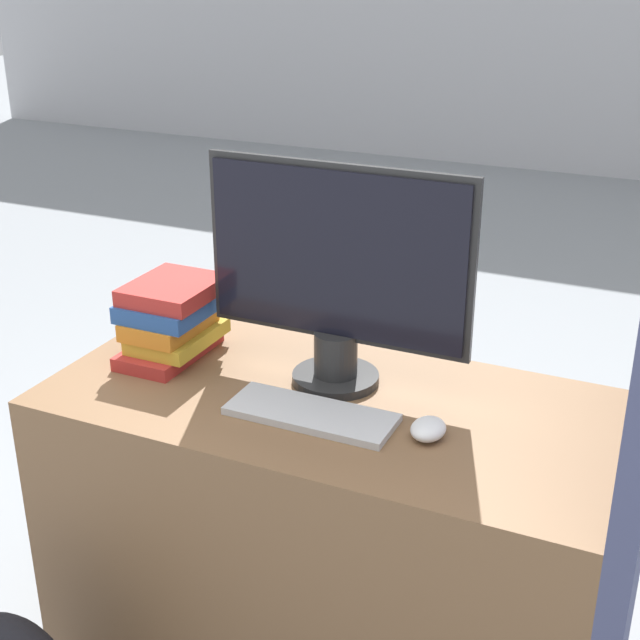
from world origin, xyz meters
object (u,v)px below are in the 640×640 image
(mouse, at_px, (428,429))
(book_stack, at_px, (172,319))
(monitor, at_px, (337,273))
(keyboard, at_px, (311,414))

(mouse, bearing_deg, book_stack, 170.38)
(book_stack, bearing_deg, mouse, -9.62)
(monitor, xyz_separation_m, keyboard, (0.02, -0.17, -0.25))
(monitor, bearing_deg, mouse, -29.09)
(keyboard, height_order, mouse, mouse)
(monitor, xyz_separation_m, book_stack, (-0.40, -0.03, -0.16))
(monitor, bearing_deg, keyboard, -83.62)
(keyboard, height_order, book_stack, book_stack)
(monitor, height_order, book_stack, monitor)
(book_stack, bearing_deg, keyboard, -18.12)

